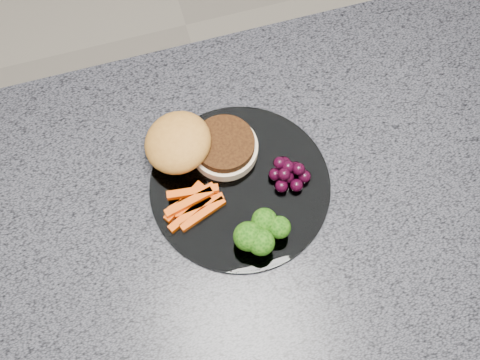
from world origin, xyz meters
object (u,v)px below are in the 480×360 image
grape_bunch (289,173)px  plate (240,186)px  island_cabinet (287,280)px  burger (195,145)px

grape_bunch → plate: bearing=174.9°
island_cabinet → plate: bearing=156.5°
island_cabinet → grape_bunch: grape_bunch is taller
plate → island_cabinet: bearing=-23.5°
island_cabinet → burger: bearing=142.1°
island_cabinet → grape_bunch: size_ratio=20.67×
plate → burger: burger is taller
island_cabinet → plate: 0.48m
burger → grape_bunch: 0.14m
burger → island_cabinet: bearing=-27.0°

